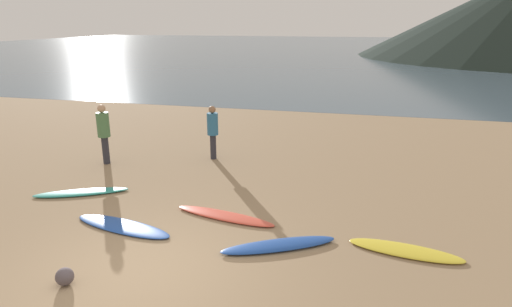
% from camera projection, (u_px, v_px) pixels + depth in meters
% --- Properties ---
extents(ground_plane, '(120.00, 120.00, 0.20)m').
position_uv_depth(ground_plane, '(268.00, 136.00, 16.77)').
color(ground_plane, '#997C5B').
rests_on(ground_plane, ground).
extents(ocean_water, '(140.00, 100.00, 0.01)m').
position_uv_depth(ocean_water, '(346.00, 48.00, 67.14)').
color(ocean_water, '#475B6B').
rests_on(ocean_water, ground).
extents(surfboard_0, '(2.23, 1.44, 0.07)m').
position_uv_depth(surfboard_0, '(81.00, 192.00, 10.88)').
color(surfboard_0, teal).
rests_on(surfboard_0, ground).
extents(surfboard_1, '(2.42, 1.03, 0.07)m').
position_uv_depth(surfboard_1, '(123.00, 226.00, 9.10)').
color(surfboard_1, '#1E479E').
rests_on(surfboard_1, ground).
extents(surfboard_2, '(2.41, 0.90, 0.07)m').
position_uv_depth(surfboard_2, '(225.00, 216.00, 9.57)').
color(surfboard_2, '#D84C38').
rests_on(surfboard_2, ground).
extents(surfboard_3, '(2.21, 1.49, 0.10)m').
position_uv_depth(surfboard_3, '(279.00, 245.00, 8.30)').
color(surfboard_3, '#1E479E').
rests_on(surfboard_3, ground).
extents(surfboard_4, '(2.13, 0.86, 0.06)m').
position_uv_depth(surfboard_4, '(405.00, 250.00, 8.14)').
color(surfboard_4, yellow).
rests_on(surfboard_4, ground).
extents(person_0, '(0.36, 0.36, 1.79)m').
position_uv_depth(person_0, '(104.00, 129.00, 12.89)').
color(person_0, '#2D2D38').
rests_on(person_0, ground).
extents(person_1, '(0.34, 0.34, 1.66)m').
position_uv_depth(person_1, '(213.00, 128.00, 13.37)').
color(person_1, '#2D2D38').
rests_on(person_1, ground).
extents(beach_rock_near, '(0.29, 0.29, 0.29)m').
position_uv_depth(beach_rock_near, '(65.00, 277.00, 7.11)').
color(beach_rock_near, '#564C51').
rests_on(beach_rock_near, ground).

